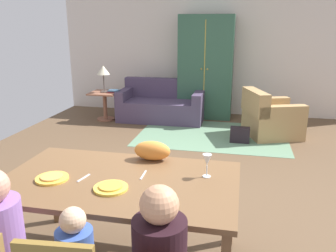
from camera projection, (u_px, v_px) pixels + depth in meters
name	position (u px, v px, depth m)	size (l,w,h in m)	color
ground_plane	(187.00, 169.00, 4.80)	(6.61, 6.42, 0.02)	brown
back_wall	(212.00, 51.00, 7.48)	(6.61, 0.10, 2.70)	beige
dining_table	(120.00, 186.00, 2.70)	(1.82, 1.07, 0.76)	brown
plate_near_man	(52.00, 178.00, 2.67)	(0.25, 0.25, 0.02)	yellow
pizza_near_man	(52.00, 177.00, 2.67)	(0.17, 0.17, 0.01)	#DB984D
plate_near_child	(111.00, 188.00, 2.51)	(0.25, 0.25, 0.02)	yellow
pizza_near_child	(111.00, 186.00, 2.51)	(0.17, 0.17, 0.01)	gold
wine_glass	(207.00, 161.00, 2.69)	(0.07, 0.07, 0.19)	silver
fork	(84.00, 178.00, 2.69)	(0.02, 0.15, 0.01)	silver
knife	(143.00, 175.00, 2.75)	(0.01, 0.17, 0.01)	silver
cat	(152.00, 151.00, 3.04)	(0.32, 0.16, 0.17)	orange
area_rug	(212.00, 135.00, 6.24)	(2.60, 1.80, 0.01)	slate
couch	(162.00, 105.00, 7.19)	(1.72, 0.86, 0.82)	#4A3C57
armchair	(270.00, 118.00, 6.12)	(1.09, 1.09, 0.82)	tan
armoire	(206.00, 67.00, 7.22)	(1.10, 0.59, 2.10)	#315A45
side_table	(105.00, 102.00, 7.16)	(0.56, 0.56, 0.58)	#8E5942
table_lamp	(103.00, 71.00, 6.98)	(0.26, 0.26, 0.54)	brown
book_lower	(114.00, 92.00, 7.06)	(0.22, 0.16, 0.03)	#A23038
book_upper	(114.00, 91.00, 7.03)	(0.22, 0.16, 0.03)	#375774
handbag	(240.00, 135.00, 5.83)	(0.32, 0.16, 0.26)	black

